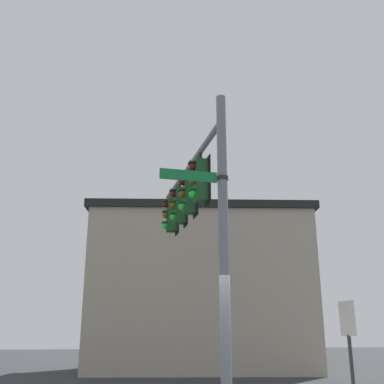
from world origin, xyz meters
name	(u,v)px	position (x,y,z in m)	size (l,w,h in m)	color
signal_pole	(224,241)	(0.00, 0.00, 3.18)	(0.20, 0.20, 6.37)	slate
mast_arm	(189,168)	(2.98, 0.08, 5.77)	(0.14, 0.14, 5.95)	slate
traffic_light_nearest_pole	(200,180)	(1.73, 0.07, 5.00)	(0.54, 0.49, 1.31)	black
traffic_light_mid_inner	(189,194)	(2.90, 0.10, 5.00)	(0.54, 0.49, 1.31)	black
traffic_light_mid_outer	(179,205)	(4.08, 0.13, 5.00)	(0.54, 0.49, 1.31)	black
traffic_light_arm_end	(171,215)	(5.26, 0.16, 5.00)	(0.54, 0.49, 1.31)	black
street_name_sign	(201,177)	(-0.01, 0.46, 4.49)	(0.24, 1.44, 0.22)	#147238
storefront_building	(200,290)	(10.37, -1.96, 3.15)	(7.75, 9.76, 6.28)	#A89E89
tree_by_storefront	(186,258)	(13.79, -2.07, 5.04)	(4.31, 4.31, 7.22)	#4C3823
historical_marker	(349,334)	(1.00, -3.13, 1.40)	(0.60, 0.08, 2.13)	#333333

